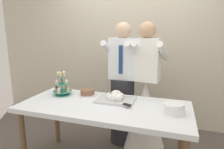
% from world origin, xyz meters
% --- Properties ---
extents(rear_wall, '(5.20, 0.10, 2.90)m').
position_xyz_m(rear_wall, '(0.00, 1.37, 1.45)').
color(rear_wall, beige).
rests_on(rear_wall, ground_plane).
extents(dessert_table, '(1.80, 0.80, 0.78)m').
position_xyz_m(dessert_table, '(0.00, 0.00, 0.70)').
color(dessert_table, silver).
rests_on(dessert_table, ground_plane).
extents(cupcake_stand, '(0.23, 0.23, 0.31)m').
position_xyz_m(cupcake_stand, '(-0.60, 0.16, 0.90)').
color(cupcake_stand, teal).
rests_on(cupcake_stand, dessert_table).
extents(main_cake_tray, '(0.43, 0.34, 0.13)m').
position_xyz_m(main_cake_tray, '(0.09, 0.15, 0.82)').
color(main_cake_tray, silver).
rests_on(main_cake_tray, dessert_table).
extents(plate_stack, '(0.20, 0.20, 0.10)m').
position_xyz_m(plate_stack, '(0.71, -0.01, 0.82)').
color(plate_stack, white).
rests_on(plate_stack, dessert_table).
extents(round_cake, '(0.24, 0.24, 0.08)m').
position_xyz_m(round_cake, '(-0.30, 0.23, 0.81)').
color(round_cake, white).
rests_on(round_cake, dessert_table).
extents(person_groom, '(0.46, 0.49, 1.66)m').
position_xyz_m(person_groom, '(0.04, 0.62, 0.75)').
color(person_groom, '#232328').
rests_on(person_groom, ground_plane).
extents(person_bride, '(0.56, 0.56, 1.66)m').
position_xyz_m(person_bride, '(0.35, 0.61, 0.58)').
color(person_bride, white).
rests_on(person_bride, ground_plane).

